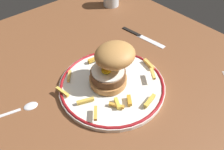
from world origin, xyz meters
TOP-DOWN VIEW (x-y plane):
  - ground_plane at (0.00, 0.00)cm, footprint 111.54×86.13cm
  - dinner_plate at (-0.57, -4.35)cm, footprint 29.15×29.15cm
  - burger at (-1.26, -3.87)cm, footprint 14.57×14.35cm
  - fries_pile at (-0.42, -3.85)cm, footprint 23.56×26.76cm
  - knife at (-12.76, 19.21)cm, footprint 18.05×3.70cm
  - spoon at (-9.62, -26.05)cm, footprint 5.20×13.27cm

SIDE VIEW (x-z plane):
  - ground_plane at x=0.00cm, z-range -4.00..0.00cm
  - knife at x=-12.76cm, z-range -0.09..0.61cm
  - spoon at x=-9.62cm, z-range -0.09..0.81cm
  - dinner_plate at x=-0.57cm, z-range 0.04..1.64cm
  - fries_pile at x=-0.42cm, z-range 0.99..3.34cm
  - burger at x=-1.26cm, z-range 1.55..13.67cm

